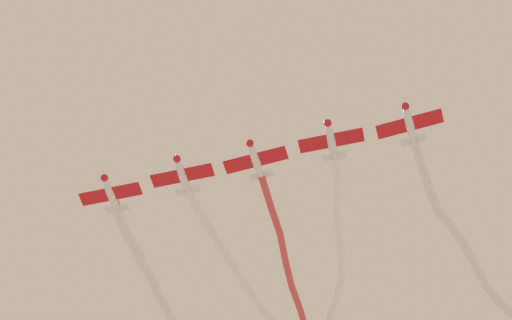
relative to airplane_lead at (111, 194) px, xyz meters
The scene contains 10 objects.
airplane_lead is the anchor object (origin of this frame).
smoke_trail_lead 14.85m from the airplane_lead, 156.06° to the left, with size 24.13×11.70×3.98m.
airplane_left_wing 6.92m from the airplane_lead, 64.65° to the left, with size 4.51×5.83×1.46m.
smoke_trail_left_wing 14.29m from the airplane_lead, 119.29° to the left, with size 16.42×12.09×1.75m.
airplane_right_wing 13.82m from the airplane_lead, 64.65° to the left, with size 4.48×5.76×1.46m.
smoke_trail_right_wing 20.62m from the airplane_lead, 113.63° to the left, with size 25.33×11.56×1.06m.
airplane_slot 20.75m from the airplane_lead, 64.65° to the left, with size 4.51×5.84×1.46m.
smoke_trail_slot 22.33m from the airplane_lead, 98.66° to the left, with size 21.51×4.50×1.36m.
airplane_trail 27.65m from the airplane_lead, 64.65° to the left, with size 4.47×5.74×1.46m.
smoke_trail_trail 32.95m from the airplane_lead, 87.98° to the left, with size 17.67×15.82×2.13m.
Camera 1 is at (31.09, -5.23, 2.91)m, focal length 51.15 mm.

